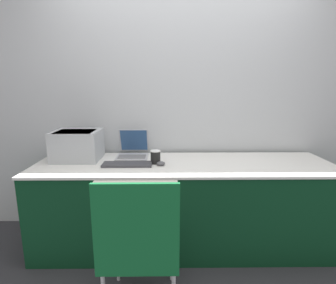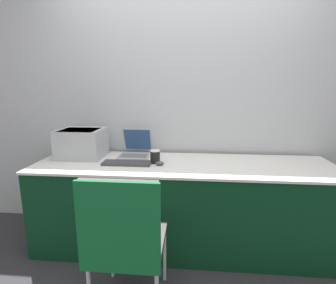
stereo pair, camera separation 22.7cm
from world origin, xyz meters
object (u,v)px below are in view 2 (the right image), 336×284
laptop_left (135,150)px  coffee_cup (155,157)px  chair (124,235)px  printer (82,142)px  external_keyboard (127,163)px  mouse (160,163)px

laptop_left → coffee_cup: size_ratio=3.02×
laptop_left → coffee_cup: 0.32m
coffee_cup → chair: bearing=-94.8°
printer → external_keyboard: printer is taller
external_keyboard → coffee_cup: bearing=14.4°
chair → printer: bearing=123.8°
printer → external_keyboard: (0.48, -0.20, -0.13)m
mouse → laptop_left: bearing=132.4°
external_keyboard → coffee_cup: coffee_cup is taller
external_keyboard → mouse: 0.28m
printer → chair: (0.64, -0.96, -0.34)m
external_keyboard → chair: 0.80m
printer → mouse: 0.79m
printer → coffee_cup: printer is taller
mouse → printer: bearing=164.8°
laptop_left → mouse: bearing=-47.6°
mouse → chair: bearing=-98.7°
printer → laptop_left: size_ratio=1.18×
coffee_cup → mouse: bearing=-55.7°
chair → mouse: bearing=81.3°
laptop_left → external_keyboard: laptop_left is taller
laptop_left → chair: bearing=-81.7°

